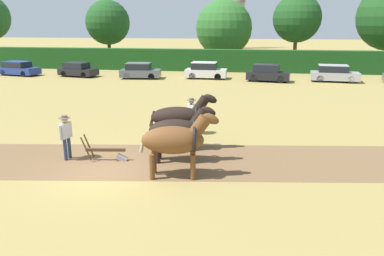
{
  "coord_description": "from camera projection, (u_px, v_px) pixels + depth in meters",
  "views": [
    {
      "loc": [
        5.0,
        -12.26,
        5.28
      ],
      "look_at": [
        2.76,
        2.39,
        1.1
      ],
      "focal_mm": 35.0,
      "sensor_mm": 36.0,
      "label": 1
    }
  ],
  "objects": [
    {
      "name": "parked_car_far_left",
      "position": [
        18.0,
        69.0,
        38.86
      ],
      "size": [
        4.55,
        2.6,
        1.44
      ],
      "rotation": [
        0.0,
        0.0,
        -0.2
      ],
      "color": "navy",
      "rests_on": "ground"
    },
    {
      "name": "tree_left",
      "position": [
        108.0,
        23.0,
        47.45
      ],
      "size": [
        5.56,
        5.56,
        8.1
      ],
      "color": "#423323",
      "rests_on": "ground"
    },
    {
      "name": "draft_horse_lead_right",
      "position": [
        178.0,
        130.0,
        14.47
      ],
      "size": [
        2.74,
        1.16,
        2.29
      ],
      "rotation": [
        0.0,
        0.0,
        0.13
      ],
      "color": "black",
      "rests_on": "ground"
    },
    {
      "name": "farmer_beside_team",
      "position": [
        192.0,
        113.0,
        18.13
      ],
      "size": [
        0.53,
        0.5,
        1.8
      ],
      "rotation": [
        0.0,
        0.0,
        0.83
      ],
      "color": "#38332D",
      "rests_on": "ground"
    },
    {
      "name": "draft_horse_lead_left",
      "position": [
        176.0,
        140.0,
        12.98
      ],
      "size": [
        2.84,
        1.31,
        2.39
      ],
      "rotation": [
        0.0,
        0.0,
        0.13
      ],
      "color": "brown",
      "rests_on": "ground"
    },
    {
      "name": "tree_center",
      "position": [
        297.0,
        18.0,
        44.22
      ],
      "size": [
        5.66,
        5.66,
        8.62
      ],
      "color": "brown",
      "rests_on": "ground"
    },
    {
      "name": "parked_car_center",
      "position": [
        205.0,
        71.0,
        36.54
      ],
      "size": [
        4.0,
        1.89,
        1.6
      ],
      "rotation": [
        0.0,
        0.0,
        -0.02
      ],
      "color": "silver",
      "rests_on": "ground"
    },
    {
      "name": "parked_car_center_left",
      "position": [
        140.0,
        71.0,
        36.61
      ],
      "size": [
        3.99,
        2.17,
        1.53
      ],
      "rotation": [
        0.0,
        0.0,
        0.09
      ],
      "color": "#565B66",
      "rests_on": "ground"
    },
    {
      "name": "plow",
      "position": [
        109.0,
        153.0,
        14.78
      ],
      "size": [
        1.8,
        0.56,
        1.13
      ],
      "rotation": [
        0.0,
        0.0,
        0.13
      ],
      "color": "#4C331E",
      "rests_on": "ground"
    },
    {
      "name": "parked_car_center_right",
      "position": [
        268.0,
        73.0,
        34.76
      ],
      "size": [
        4.11,
        2.26,
        1.56
      ],
      "rotation": [
        0.0,
        0.0,
        -0.15
      ],
      "color": "black",
      "rests_on": "ground"
    },
    {
      "name": "farmer_at_plow",
      "position": [
        66.0,
        133.0,
        14.72
      ],
      "size": [
        0.46,
        0.68,
        1.81
      ],
      "rotation": [
        0.0,
        0.0,
        -0.24
      ],
      "color": "#28334C",
      "rests_on": "ground"
    },
    {
      "name": "tree_center_left",
      "position": [
        224.0,
        28.0,
        46.56
      ],
      "size": [
        6.98,
        6.98,
        8.14
      ],
      "color": "#423323",
      "rests_on": "ground"
    },
    {
      "name": "hedgerow",
      "position": [
        205.0,
        60.0,
        42.26
      ],
      "size": [
        71.18,
        1.59,
        2.42
      ],
      "primitive_type": "cube",
      "color": "#194719",
      "rests_on": "ground"
    },
    {
      "name": "parked_car_right",
      "position": [
        334.0,
        74.0,
        34.58
      ],
      "size": [
        4.42,
        2.17,
        1.55
      ],
      "rotation": [
        0.0,
        0.0,
        -0.09
      ],
      "color": "#A8A8B2",
      "rests_on": "ground"
    },
    {
      "name": "plowed_furrow_strip",
      "position": [
        51.0,
        160.0,
        14.91
      ],
      "size": [
        33.49,
        8.4,
        0.01
      ],
      "primitive_type": "cube",
      "rotation": [
        0.0,
        0.0,
        0.13
      ],
      "color": "brown",
      "rests_on": "ground"
    },
    {
      "name": "draft_horse_trail_left",
      "position": [
        180.0,
        117.0,
        15.9
      ],
      "size": [
        2.95,
        1.22,
        2.48
      ],
      "rotation": [
        0.0,
        0.0,
        0.13
      ],
      "color": "black",
      "rests_on": "ground"
    },
    {
      "name": "ground_plane",
      "position": [
        109.0,
        171.0,
        13.83
      ],
      "size": [
        240.0,
        240.0,
        0.0
      ],
      "primitive_type": "plane",
      "color": "#998447"
    },
    {
      "name": "parked_car_left",
      "position": [
        78.0,
        70.0,
        37.95
      ],
      "size": [
        4.09,
        2.46,
        1.43
      ],
      "rotation": [
        0.0,
        0.0,
        -0.2
      ],
      "color": "black",
      "rests_on": "ground"
    }
  ]
}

